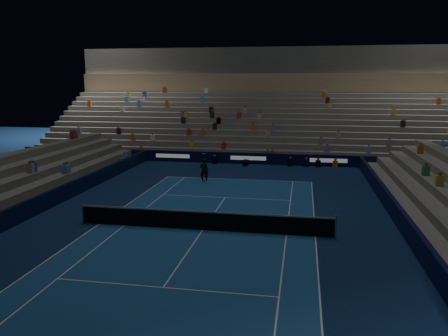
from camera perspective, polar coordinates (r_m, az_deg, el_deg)
ground at (r=22.29m, az=-2.73°, el=-7.95°), size 90.00×90.00×0.00m
court_surface at (r=22.29m, az=-2.73°, el=-7.94°), size 10.97×23.77×0.01m
sponsor_barrier_far at (r=39.91m, az=3.15°, el=1.24°), size 44.00×0.25×1.00m
sponsor_barrier_east at (r=22.19m, az=22.73°, el=-7.55°), size 0.25×37.00×1.00m
sponsor_barrier_west at (r=26.00m, az=-24.16°, el=-5.01°), size 0.25×37.00×1.00m
grandstand_main at (r=48.84m, az=4.53°, el=6.40°), size 44.00×15.20×11.20m
tennis_net at (r=22.13m, az=-2.74°, el=-6.72°), size 12.90×0.10×1.10m
tennis_player at (r=32.53m, az=-2.56°, el=-0.31°), size 0.71×0.55×1.75m
broadcast_camera at (r=39.05m, az=2.75°, el=0.70°), size 0.51×0.89×0.53m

